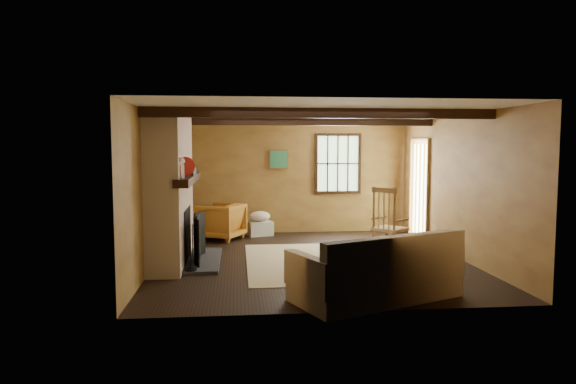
{
  "coord_description": "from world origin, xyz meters",
  "views": [
    {
      "loc": [
        -1.18,
        -8.32,
        1.86
      ],
      "look_at": [
        -0.32,
        0.4,
        1.09
      ],
      "focal_mm": 32.0,
      "sensor_mm": 36.0,
      "label": 1
    }
  ],
  "objects": [
    {
      "name": "firewood_pile",
      "position": [
        -1.85,
        2.52,
        0.14
      ],
      "size": [
        0.75,
        0.14,
        0.27
      ],
      "color": "brown",
      "rests_on": "ground"
    },
    {
      "name": "fireplace",
      "position": [
        -2.23,
        -0.0,
        1.1
      ],
      "size": [
        1.02,
        2.3,
        2.4
      ],
      "color": "#AE5043",
      "rests_on": "ground"
    },
    {
      "name": "laundry_basket",
      "position": [
        -0.72,
        2.39,
        0.15
      ],
      "size": [
        0.58,
        0.5,
        0.3
      ],
      "primitive_type": "cube",
      "rotation": [
        0.0,
        0.0,
        0.27
      ],
      "color": "silver",
      "rests_on": "ground"
    },
    {
      "name": "basket_pillow",
      "position": [
        -0.72,
        2.39,
        0.41
      ],
      "size": [
        0.54,
        0.49,
        0.22
      ],
      "primitive_type": "ellipsoid",
      "rotation": [
        0.0,
        0.0,
        -0.39
      ],
      "color": "white",
      "rests_on": "laundry_basket"
    },
    {
      "name": "room_envelope",
      "position": [
        0.22,
        0.26,
        1.63
      ],
      "size": [
        5.02,
        5.52,
        2.44
      ],
      "color": "#A8823B",
      "rests_on": "ground"
    },
    {
      "name": "ground",
      "position": [
        0.0,
        0.0,
        0.0
      ],
      "size": [
        5.5,
        5.5,
        0.0
      ],
      "primitive_type": "plane",
      "color": "black",
      "rests_on": "ground"
    },
    {
      "name": "rocking_chair",
      "position": [
        1.39,
        0.17,
        0.5
      ],
      "size": [
        0.94,
        0.9,
        1.19
      ],
      "rotation": [
        0.0,
        0.0,
        2.29
      ],
      "color": "tan",
      "rests_on": "ground"
    },
    {
      "name": "armchair",
      "position": [
        -1.53,
        2.0,
        0.37
      ],
      "size": [
        1.08,
        1.07,
        0.73
      ],
      "primitive_type": "imported",
      "rotation": [
        0.0,
        0.0,
        -2.05
      ],
      "color": "#BF6026",
      "rests_on": "ground"
    },
    {
      "name": "rug",
      "position": [
        0.2,
        -0.2,
        0.0
      ],
      "size": [
        2.5,
        3.0,
        0.01
      ],
      "primitive_type": "cube",
      "color": "beige",
      "rests_on": "ground"
    },
    {
      "name": "sofa",
      "position": [
        0.53,
        -2.32,
        0.3
      ],
      "size": [
        2.26,
        1.65,
        0.84
      ],
      "rotation": [
        0.0,
        0.0,
        0.4
      ],
      "color": "white",
      "rests_on": "ground"
    }
  ]
}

